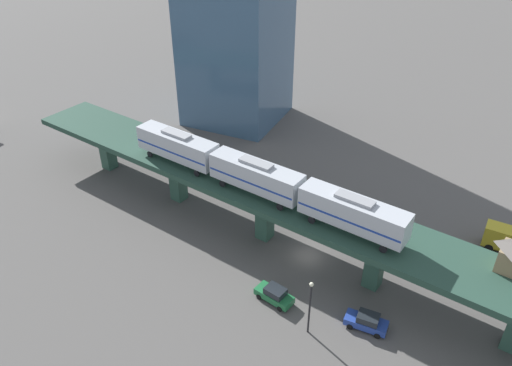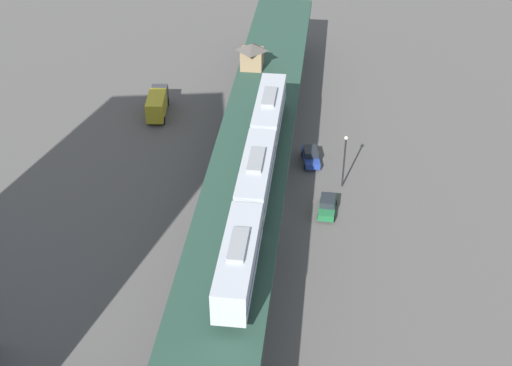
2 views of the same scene
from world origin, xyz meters
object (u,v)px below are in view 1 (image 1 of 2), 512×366
at_px(street_car_blue, 367,321).
at_px(office_tower, 236,21).
at_px(subway_train, 256,176).
at_px(street_lamp, 310,304).
at_px(street_car_green, 274,294).

height_order(street_car_blue, office_tower, office_tower).
relative_size(subway_train, street_lamp, 5.34).
height_order(street_lamp, office_tower, office_tower).
relative_size(street_car_green, street_car_blue, 1.07).
bearing_deg(street_car_green, subway_train, 36.06).
bearing_deg(subway_train, street_lamp, -135.05).
distance_m(street_car_blue, office_tower, 56.28).
bearing_deg(street_lamp, office_tower, 34.56).
distance_m(street_car_blue, street_lamp, 6.90).
bearing_deg(office_tower, subway_train, -149.76).
relative_size(street_car_green, office_tower, 0.13).
xyz_separation_m(street_car_blue, office_tower, (40.41, 35.26, 17.06)).
bearing_deg(street_car_blue, street_car_green, 92.87).
bearing_deg(subway_train, street_car_blue, -116.07).
xyz_separation_m(subway_train, street_car_green, (-8.52, -6.20, -8.98)).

